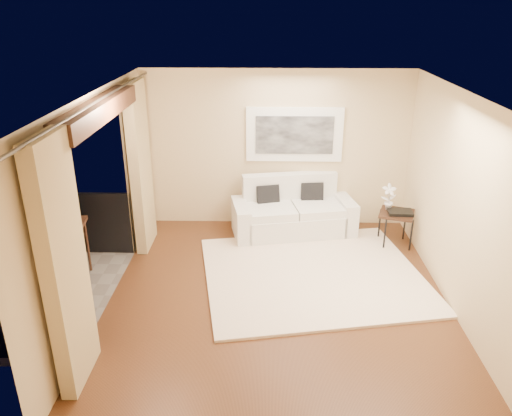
{
  "coord_description": "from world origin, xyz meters",
  "views": [
    {
      "loc": [
        -0.15,
        -5.74,
        3.71
      ],
      "look_at": [
        -0.3,
        0.62,
        1.05
      ],
      "focal_mm": 35.0,
      "sensor_mm": 36.0,
      "label": 1
    }
  ],
  "objects_px": {
    "side_table": "(397,216)",
    "balcony_chair_near": "(55,266)",
    "orchid": "(389,197)",
    "bistro_table": "(56,232)",
    "ice_bucket": "(44,217)",
    "balcony_chair_far": "(69,232)",
    "sofa": "(292,213)"
  },
  "relations": [
    {
      "from": "side_table",
      "to": "balcony_chair_near",
      "type": "height_order",
      "value": "balcony_chair_near"
    },
    {
      "from": "orchid",
      "to": "bistro_table",
      "type": "distance_m",
      "value": 5.04
    },
    {
      "from": "side_table",
      "to": "bistro_table",
      "type": "bearing_deg",
      "value": -165.8
    },
    {
      "from": "balcony_chair_near",
      "to": "ice_bucket",
      "type": "bearing_deg",
      "value": 105.33
    },
    {
      "from": "side_table",
      "to": "orchid",
      "type": "xyz_separation_m",
      "value": [
        -0.13,
        0.12,
        0.28
      ]
    },
    {
      "from": "balcony_chair_far",
      "to": "ice_bucket",
      "type": "relative_size",
      "value": 4.66
    },
    {
      "from": "sofa",
      "to": "ice_bucket",
      "type": "xyz_separation_m",
      "value": [
        -3.51,
        -1.6,
        0.6
      ]
    },
    {
      "from": "ice_bucket",
      "to": "balcony_chair_far",
      "type": "bearing_deg",
      "value": 67.39
    },
    {
      "from": "balcony_chair_far",
      "to": "ice_bucket",
      "type": "bearing_deg",
      "value": 51.32
    },
    {
      "from": "ice_bucket",
      "to": "balcony_chair_near",
      "type": "bearing_deg",
      "value": -61.52
    },
    {
      "from": "sofa",
      "to": "balcony_chair_far",
      "type": "height_order",
      "value": "sofa"
    },
    {
      "from": "bistro_table",
      "to": "ice_bucket",
      "type": "xyz_separation_m",
      "value": [
        -0.18,
        0.1,
        0.18
      ]
    },
    {
      "from": "orchid",
      "to": "balcony_chair_far",
      "type": "distance_m",
      "value": 4.98
    },
    {
      "from": "balcony_chair_far",
      "to": "bistro_table",
      "type": "bearing_deg",
      "value": 78.06
    },
    {
      "from": "sofa",
      "to": "side_table",
      "type": "bearing_deg",
      "value": -25.81
    },
    {
      "from": "balcony_chair_far",
      "to": "side_table",
      "type": "bearing_deg",
      "value": 172.99
    },
    {
      "from": "bistro_table",
      "to": "balcony_chair_near",
      "type": "distance_m",
      "value": 0.56
    },
    {
      "from": "bistro_table",
      "to": "balcony_chair_far",
      "type": "relative_size",
      "value": 0.9
    },
    {
      "from": "orchid",
      "to": "balcony_chair_near",
      "type": "bearing_deg",
      "value": -158.68
    },
    {
      "from": "sofa",
      "to": "balcony_chair_far",
      "type": "relative_size",
      "value": 2.3
    },
    {
      "from": "sofa",
      "to": "bistro_table",
      "type": "bearing_deg",
      "value": -163.71
    },
    {
      "from": "sofa",
      "to": "side_table",
      "type": "xyz_separation_m",
      "value": [
        1.65,
        -0.44,
        0.16
      ]
    },
    {
      "from": "bistro_table",
      "to": "balcony_chair_near",
      "type": "bearing_deg",
      "value": -74.96
    },
    {
      "from": "sofa",
      "to": "balcony_chair_near",
      "type": "relative_size",
      "value": 2.49
    },
    {
      "from": "orchid",
      "to": "balcony_chair_far",
      "type": "height_order",
      "value": "orchid"
    },
    {
      "from": "balcony_chair_near",
      "to": "ice_bucket",
      "type": "relative_size",
      "value": 4.3
    },
    {
      "from": "orchid",
      "to": "bistro_table",
      "type": "relative_size",
      "value": 0.52
    },
    {
      "from": "orchid",
      "to": "ice_bucket",
      "type": "relative_size",
      "value": 2.18
    },
    {
      "from": "side_table",
      "to": "balcony_chair_near",
      "type": "distance_m",
      "value": 5.15
    },
    {
      "from": "side_table",
      "to": "bistro_table",
      "type": "height_order",
      "value": "bistro_table"
    },
    {
      "from": "side_table",
      "to": "ice_bucket",
      "type": "relative_size",
      "value": 3.31
    },
    {
      "from": "bistro_table",
      "to": "sofa",
      "type": "bearing_deg",
      "value": 27.06
    }
  ]
}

